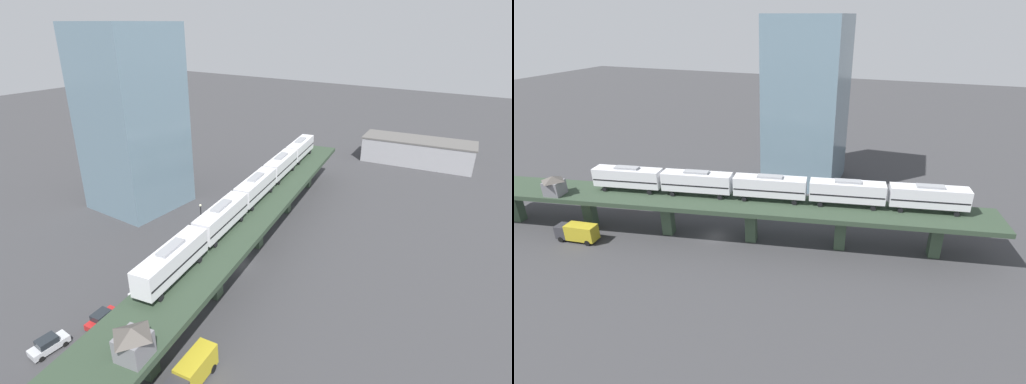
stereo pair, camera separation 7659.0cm
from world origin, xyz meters
The scene contains 10 objects.
ground_plane centered at (0.00, 0.00, 0.00)m, with size 400.00×400.00×0.00m, color #38383A.
elevated_viaduct centered at (0.03, -0.17, 6.22)m, with size 25.35×91.96×7.23m.
subway_train centered at (-3.15, 9.10, 9.77)m, with size 14.35×61.83×4.45m.
signal_hut centered at (7.47, -26.59, 9.03)m, with size 3.76×3.76×3.40m.
street_car_red centered at (-6.60, -20.94, 0.94)m, with size 2.36×4.58×1.89m.
street_car_white centered at (-7.10, -13.76, 0.94)m, with size 2.49×4.63×1.89m.
street_car_silver centered at (-8.00, -27.32, 0.94)m, with size 2.08×4.46×1.89m.
delivery_truck centered at (9.31, -21.47, 1.76)m, with size 3.15×7.43×3.20m.
street_lamp centered at (-10.44, 2.75, 4.11)m, with size 0.44×0.44×6.94m.
office_tower centered at (-31.49, 7.37, 18.00)m, with size 16.00×16.00×36.00m.
Camera 2 is at (53.87, 30.00, 35.76)m, focal length 28.00 mm.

